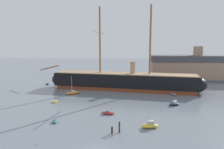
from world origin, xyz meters
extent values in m
cube|color=brown|center=(4.90, 45.35, 0.65)|extent=(50.49, 16.22, 1.30)
cube|color=black|center=(4.90, 45.35, 3.62)|extent=(52.59, 16.90, 4.65)
ellipsoid|color=black|center=(-18.66, 49.59, 2.97)|extent=(10.46, 8.57, 5.95)
ellipsoid|color=black|center=(28.46, 41.12, 2.97)|extent=(10.46, 8.57, 5.95)
cube|color=#9E7F5B|center=(4.90, 45.35, 6.09)|extent=(51.46, 16.10, 0.28)
cylinder|color=#936642|center=(-4.06, 46.97, 18.03)|extent=(0.65, 0.65, 24.16)
cylinder|color=#936642|center=(-4.06, 46.97, 20.92)|extent=(2.47, 12.34, 0.26)
cylinder|color=#936642|center=(13.86, 43.74, 18.03)|extent=(0.65, 0.65, 24.16)
cylinder|color=#936642|center=(13.86, 43.74, 20.92)|extent=(2.47, 12.34, 0.26)
cylinder|color=#936642|center=(-24.41, 50.63, 7.45)|extent=(8.18, 1.91, 2.47)
cylinder|color=tan|center=(7.97, 44.80, 8.27)|extent=(1.86, 1.86, 4.65)
ellipsoid|color=#236670|center=(-10.72, 12.41, 0.28)|extent=(1.42, 2.53, 0.57)
cube|color=#4C4C51|center=(-10.72, 12.41, 0.50)|extent=(0.91, 0.36, 0.09)
ellipsoid|color=gold|center=(9.59, 10.17, 0.42)|extent=(3.83, 2.08, 0.85)
cube|color=#B2ADA3|center=(9.84, 10.21, 1.10)|extent=(1.25, 1.15, 0.85)
ellipsoid|color=#B22D28|center=(0.56, 18.10, 0.31)|extent=(3.43, 1.50, 0.63)
cube|color=#4C4C51|center=(0.40, 18.12, 0.67)|extent=(0.90, 0.67, 0.33)
cylinder|color=silver|center=(0.73, 18.07, 2.41)|extent=(0.08, 0.08, 3.81)
ellipsoid|color=gold|center=(-15.54, 27.69, 0.25)|extent=(1.92, 2.25, 0.49)
cube|color=beige|center=(-15.54, 27.69, 0.43)|extent=(0.75, 0.59, 0.08)
ellipsoid|color=#1E284C|center=(18.48, 26.13, 0.36)|extent=(3.33, 1.98, 0.73)
cube|color=beige|center=(18.69, 26.18, 0.95)|extent=(1.12, 1.04, 0.73)
ellipsoid|color=orange|center=(-12.57, 37.84, 0.45)|extent=(4.79, 3.59, 0.90)
cube|color=beige|center=(-12.37, 37.96, 0.95)|extent=(1.41, 1.27, 0.47)
cylinder|color=silver|center=(-12.77, 37.72, 3.43)|extent=(0.12, 0.12, 5.43)
ellipsoid|color=gray|center=(21.14, 37.83, 0.34)|extent=(2.32, 3.13, 0.68)
cube|color=#4C4C51|center=(21.14, 37.83, 0.59)|extent=(1.08, 0.68, 0.10)
ellipsoid|color=#236670|center=(-26.88, 54.23, 0.30)|extent=(2.38, 2.74, 0.61)
cube|color=#4C4C51|center=(-26.88, 54.23, 0.53)|extent=(0.91, 0.73, 0.09)
ellipsoid|color=#236670|center=(30.12, 50.45, 0.25)|extent=(1.88, 2.24, 0.49)
cube|color=#4C4C51|center=(30.12, 50.45, 0.43)|extent=(0.75, 0.57, 0.08)
cylinder|color=#382B1E|center=(1.98, 7.08, 0.70)|extent=(0.38, 0.38, 1.39)
cylinder|color=#382B1E|center=(3.39, 7.69, 1.09)|extent=(0.32, 0.32, 2.18)
cube|color=#565659|center=(37.16, 67.10, 0.40)|extent=(42.43, 12.92, 0.80)
cube|color=tan|center=(37.16, 67.10, 4.70)|extent=(38.57, 10.76, 7.80)
cube|color=#47474C|center=(37.16, 67.10, 10.04)|extent=(39.34, 10.98, 2.86)
cube|color=tan|center=(38.84, 67.10, 13.56)|extent=(3.20, 3.20, 4.19)
ellipsoid|color=silver|center=(8.42, 23.46, 15.15)|extent=(0.25, 0.33, 0.11)
sphere|color=silver|center=(8.51, 23.63, 15.16)|extent=(0.09, 0.09, 0.09)
cube|color=#ADA89E|center=(8.16, 23.60, 15.17)|extent=(0.47, 0.33, 0.11)
cube|color=#ADA89E|center=(8.67, 23.32, 15.17)|extent=(0.47, 0.33, 0.11)
camera|label=1|loc=(3.51, -31.29, 17.31)|focal=33.96mm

